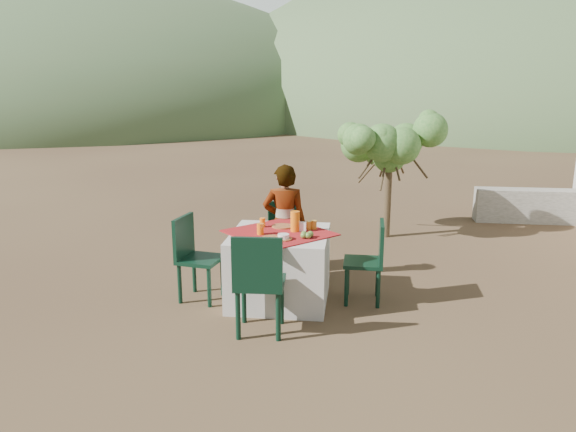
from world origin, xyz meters
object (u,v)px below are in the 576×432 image
object	(u,v)px
chair_far	(285,232)
shrub_tree	(393,151)
chair_near	(259,280)
table	(279,266)
juice_pitcher	(295,221)
person	(285,223)
chair_right	(370,258)
chair_left	(194,254)

from	to	relation	value
chair_far	shrub_tree	size ratio (longest dim) A/B	0.52
chair_near	shrub_tree	distance (m)	3.91
table	juice_pitcher	size ratio (longest dim) A/B	6.00
chair_near	person	xyz separation A→B (m)	(0.04, 1.50, 0.15)
chair_far	chair_near	distance (m)	1.92
chair_far	chair_right	world-z (taller)	chair_right
person	chair_far	bearing A→B (deg)	-90.56
chair_far	table	bearing A→B (deg)	-107.64
chair_right	juice_pitcher	distance (m)	0.89
chair_left	juice_pitcher	bearing A→B (deg)	-72.86
chair_left	shrub_tree	xyz separation A→B (m)	(2.23, 2.78, 0.79)
table	chair_left	size ratio (longest dim) A/B	1.42
juice_pitcher	chair_right	bearing A→B (deg)	1.29
chair_right	table	bearing A→B (deg)	-84.68
juice_pitcher	person	bearing A→B (deg)	108.35
chair_left	person	size ratio (longest dim) A/B	0.66
person	shrub_tree	size ratio (longest dim) A/B	0.84
chair_left	chair_right	world-z (taller)	chair_left
table	chair_left	bearing A→B (deg)	-175.34
juice_pitcher	shrub_tree	bearing A→B (deg)	66.59
chair_left	shrub_tree	size ratio (longest dim) A/B	0.56
chair_left	table	bearing A→B (deg)	-75.32
chair_far	shrub_tree	distance (m)	2.32
chair_near	chair_left	size ratio (longest dim) A/B	1.08
chair_near	juice_pitcher	distance (m)	1.01
chair_left	chair_right	bearing A→B (deg)	-75.34
person	chair_right	bearing A→B (deg)	144.27
chair_far	person	bearing A→B (deg)	-105.41
chair_far	juice_pitcher	size ratio (longest dim) A/B	3.93
table	person	size ratio (longest dim) A/B	0.94
chair_right	shrub_tree	bearing A→B (deg)	173.26
chair_left	person	world-z (taller)	person
shrub_tree	juice_pitcher	distance (m)	2.92
shrub_tree	chair_far	bearing A→B (deg)	-129.66
chair_left	chair_right	size ratio (longest dim) A/B	1.04
chair_left	person	xyz separation A→B (m)	(0.89, 0.70, 0.19)
person	shrub_tree	xyz separation A→B (m)	(1.33, 2.08, 0.61)
chair_near	juice_pitcher	xyz separation A→B (m)	(0.23, 0.94, 0.32)
chair_left	shrub_tree	distance (m)	3.65
table	chair_near	size ratio (longest dim) A/B	1.32
chair_left	chair_near	bearing A→B (deg)	-123.14
shrub_tree	juice_pitcher	size ratio (longest dim) A/B	7.59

